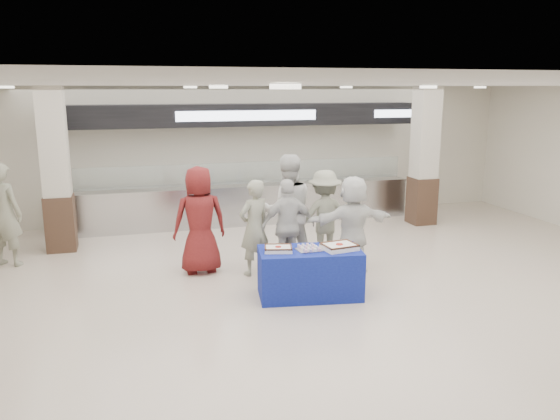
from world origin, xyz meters
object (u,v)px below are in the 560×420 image
object	(u,v)px
display_table	(310,273)
chef_tall	(287,211)
sheet_cake_right	(339,246)
soldier_a	(254,228)
sheet_cake_left	(278,248)
soldier_bg	(4,214)
chef_short	(288,226)
soldier_b	(324,217)
civilian_white	(352,224)
civilian_maroon	(200,220)
cupcake_tray	(309,248)

from	to	relation	value
display_table	chef_tall	bearing A→B (deg)	94.66
sheet_cake_right	soldier_a	world-z (taller)	soldier_a
chef_tall	sheet_cake_left	bearing A→B (deg)	73.29
chef_tall	soldier_bg	size ratio (longest dim) A/B	1.07
display_table	sheet_cake_right	bearing A→B (deg)	-5.30
chef_short	soldier_b	xyz separation A→B (m)	(0.80, 0.36, 0.03)
soldier_a	civilian_white	world-z (taller)	civilian_white
display_table	soldier_b	xyz separation A→B (m)	(0.82, 1.58, 0.48)
civilian_maroon	chef_short	xyz separation A→B (m)	(1.47, -0.39, -0.11)
soldier_b	soldier_bg	xyz separation A→B (m)	(-5.59, 1.37, 0.09)
sheet_cake_right	sheet_cake_left	bearing A→B (deg)	169.78
soldier_a	soldier_b	distance (m)	1.44
soldier_a	chef_short	xyz separation A→B (m)	(0.59, -0.03, -0.01)
cupcake_tray	soldier_a	size ratio (longest dim) A/B	0.23
sheet_cake_left	chef_short	size ratio (longest dim) A/B	0.29
sheet_cake_right	civilian_maroon	size ratio (longest dim) A/B	0.29
civilian_maroon	chef_short	distance (m)	1.53
sheet_cake_right	soldier_bg	bearing A→B (deg)	149.60
sheet_cake_left	civilian_white	size ratio (longest dim) A/B	0.28
cupcake_tray	soldier_b	distance (m)	1.80
sheet_cake_left	sheet_cake_right	distance (m)	0.94
sheet_cake_right	soldier_b	bearing A→B (deg)	77.22
cupcake_tray	chef_tall	world-z (taller)	chef_tall
chef_tall	civilian_maroon	bearing A→B (deg)	3.81
chef_short	sheet_cake_right	bearing A→B (deg)	106.00
sheet_cake_right	soldier_b	size ratio (longest dim) A/B	0.32
sheet_cake_right	chef_tall	world-z (taller)	chef_tall
civilian_maroon	chef_tall	size ratio (longest dim) A/B	0.93
sheet_cake_right	cupcake_tray	size ratio (longest dim) A/B	1.41
sheet_cake_left	chef_tall	size ratio (longest dim) A/B	0.24
sheet_cake_left	sheet_cake_right	world-z (taller)	sheet_cake_right
chef_tall	civilian_white	xyz separation A→B (m)	(0.99, -0.63, -0.16)
sheet_cake_left	soldier_b	world-z (taller)	soldier_b
chef_short	soldier_bg	bearing A→B (deg)	-21.55
display_table	chef_short	distance (m)	1.29
soldier_a	chef_tall	size ratio (longest dim) A/B	0.82
display_table	soldier_bg	xyz separation A→B (m)	(-4.78, 2.95, 0.57)
sheet_cake_left	civilian_maroon	world-z (taller)	civilian_maroon
soldier_b	soldier_bg	world-z (taller)	soldier_bg
sheet_cake_right	civilian_white	bearing A→B (deg)	57.71
chef_short	civilian_white	world-z (taller)	civilian_white
cupcake_tray	soldier_a	bearing A→B (deg)	113.74
soldier_a	sheet_cake_left	bearing A→B (deg)	70.19
chef_tall	display_table	bearing A→B (deg)	90.72
cupcake_tray	chef_short	xyz separation A→B (m)	(0.04, 1.23, 0.04)
civilian_maroon	chef_tall	bearing A→B (deg)	176.26
chef_tall	civilian_white	size ratio (longest dim) A/B	1.19
sheet_cake_right	cupcake_tray	world-z (taller)	sheet_cake_right
soldier_a	chef_short	size ratio (longest dim) A/B	1.01
sheet_cake_left	display_table	bearing A→B (deg)	-6.79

